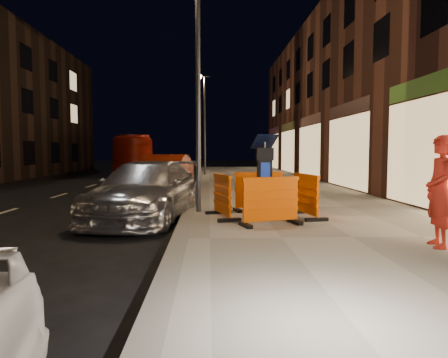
{
  "coord_description": "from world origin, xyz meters",
  "views": [
    {
      "loc": [
        0.51,
        -6.77,
        1.66
      ],
      "look_at": [
        0.8,
        1.0,
        1.1
      ],
      "focal_mm": 32.0,
      "sensor_mm": 36.0,
      "label": 1
    }
  ],
  "objects_px": {
    "barrier_kerbside": "(222,196)",
    "bus_doubledecker": "(136,174)",
    "car_silver": "(147,219)",
    "barrier_back": "(259,191)",
    "man": "(440,191)",
    "barrier_front": "(271,201)",
    "car_red": "(164,194)",
    "parking_kiosk": "(264,179)",
    "barrier_bldgside": "(306,196)"
  },
  "relations": [
    {
      "from": "bus_doubledecker",
      "to": "man",
      "type": "distance_m",
      "value": 24.19
    },
    {
      "from": "man",
      "to": "barrier_back",
      "type": "bearing_deg",
      "value": -139.46
    },
    {
      "from": "parking_kiosk",
      "to": "barrier_back",
      "type": "bearing_deg",
      "value": 77.66
    },
    {
      "from": "car_silver",
      "to": "man",
      "type": "bearing_deg",
      "value": -26.27
    },
    {
      "from": "barrier_kerbside",
      "to": "car_red",
      "type": "distance_m",
      "value": 6.65
    },
    {
      "from": "barrier_bldgside",
      "to": "man",
      "type": "bearing_deg",
      "value": -164.34
    },
    {
      "from": "barrier_back",
      "to": "bus_doubledecker",
      "type": "distance_m",
      "value": 19.8
    },
    {
      "from": "barrier_front",
      "to": "man",
      "type": "xyz_separation_m",
      "value": [
        2.34,
        -1.9,
        0.39
      ]
    },
    {
      "from": "barrier_back",
      "to": "barrier_bldgside",
      "type": "relative_size",
      "value": 1.0
    },
    {
      "from": "barrier_back",
      "to": "car_silver",
      "type": "distance_m",
      "value": 2.83
    },
    {
      "from": "barrier_bldgside",
      "to": "car_silver",
      "type": "distance_m",
      "value": 3.83
    },
    {
      "from": "barrier_kerbside",
      "to": "car_red",
      "type": "bearing_deg",
      "value": 3.27
    },
    {
      "from": "barrier_back",
      "to": "bus_doubledecker",
      "type": "xyz_separation_m",
      "value": [
        -6.41,
        18.73,
        -0.64
      ]
    },
    {
      "from": "barrier_bldgside",
      "to": "parking_kiosk",
      "type": "bearing_deg",
      "value": 79.66
    },
    {
      "from": "barrier_front",
      "to": "car_silver",
      "type": "xyz_separation_m",
      "value": [
        -2.75,
        1.7,
        -0.64
      ]
    },
    {
      "from": "barrier_front",
      "to": "barrier_back",
      "type": "relative_size",
      "value": 1.0
    },
    {
      "from": "parking_kiosk",
      "to": "barrier_bldgside",
      "type": "bearing_deg",
      "value": -12.34
    },
    {
      "from": "barrier_kerbside",
      "to": "car_silver",
      "type": "relative_size",
      "value": 0.26
    },
    {
      "from": "bus_doubledecker",
      "to": "man",
      "type": "relative_size",
      "value": 5.54
    },
    {
      "from": "barrier_kerbside",
      "to": "bus_doubledecker",
      "type": "distance_m",
      "value": 20.43
    },
    {
      "from": "bus_doubledecker",
      "to": "barrier_front",
      "type": "bearing_deg",
      "value": -80.29
    },
    {
      "from": "car_silver",
      "to": "barrier_back",
      "type": "bearing_deg",
      "value": 13.2
    },
    {
      "from": "car_red",
      "to": "bus_doubledecker",
      "type": "bearing_deg",
      "value": 111.24
    },
    {
      "from": "barrier_front",
      "to": "barrier_back",
      "type": "distance_m",
      "value": 1.9
    },
    {
      "from": "parking_kiosk",
      "to": "barrier_bldgside",
      "type": "distance_m",
      "value": 1.03
    },
    {
      "from": "barrier_back",
      "to": "man",
      "type": "relative_size",
      "value": 0.72
    },
    {
      "from": "barrier_bldgside",
      "to": "car_silver",
      "type": "height_order",
      "value": "barrier_bldgside"
    },
    {
      "from": "barrier_kerbside",
      "to": "car_silver",
      "type": "xyz_separation_m",
      "value": [
        -1.8,
        0.75,
        -0.64
      ]
    },
    {
      "from": "barrier_kerbside",
      "to": "barrier_bldgside",
      "type": "xyz_separation_m",
      "value": [
        1.9,
        0.0,
        0.0
      ]
    },
    {
      "from": "barrier_front",
      "to": "barrier_kerbside",
      "type": "distance_m",
      "value": 1.34
    },
    {
      "from": "barrier_kerbside",
      "to": "man",
      "type": "relative_size",
      "value": 0.72
    },
    {
      "from": "parking_kiosk",
      "to": "barrier_back",
      "type": "relative_size",
      "value": 1.4
    },
    {
      "from": "barrier_kerbside",
      "to": "bus_doubledecker",
      "type": "bearing_deg",
      "value": 1.17
    },
    {
      "from": "bus_doubledecker",
      "to": "car_red",
      "type": "bearing_deg",
      "value": -83.06
    },
    {
      "from": "barrier_back",
      "to": "barrier_kerbside",
      "type": "height_order",
      "value": "same"
    },
    {
      "from": "barrier_kerbside",
      "to": "barrier_bldgside",
      "type": "height_order",
      "value": "same"
    },
    {
      "from": "parking_kiosk",
      "to": "car_red",
      "type": "height_order",
      "value": "parking_kiosk"
    },
    {
      "from": "parking_kiosk",
      "to": "car_silver",
      "type": "distance_m",
      "value": 3.03
    },
    {
      "from": "barrier_kerbside",
      "to": "man",
      "type": "bearing_deg",
      "value": -145.25
    },
    {
      "from": "car_red",
      "to": "bus_doubledecker",
      "type": "xyz_separation_m",
      "value": [
        -3.46,
        13.36,
        0.0
      ]
    },
    {
      "from": "barrier_front",
      "to": "bus_doubledecker",
      "type": "bearing_deg",
      "value": 89.92
    },
    {
      "from": "car_red",
      "to": "man",
      "type": "height_order",
      "value": "man"
    },
    {
      "from": "parking_kiosk",
      "to": "bus_doubledecker",
      "type": "relative_size",
      "value": 0.18
    },
    {
      "from": "car_silver",
      "to": "man",
      "type": "relative_size",
      "value": 2.74
    },
    {
      "from": "barrier_kerbside",
      "to": "barrier_back",
      "type": "bearing_deg",
      "value": -59.34
    },
    {
      "from": "barrier_bldgside",
      "to": "man",
      "type": "height_order",
      "value": "man"
    },
    {
      "from": "car_silver",
      "to": "barrier_bldgside",
      "type": "bearing_deg",
      "value": -2.43
    },
    {
      "from": "car_red",
      "to": "man",
      "type": "relative_size",
      "value": 2.61
    },
    {
      "from": "car_red",
      "to": "car_silver",
      "type": "bearing_deg",
      "value": -81.21
    },
    {
      "from": "barrier_front",
      "to": "barrier_kerbside",
      "type": "bearing_deg",
      "value": 117.66
    }
  ]
}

